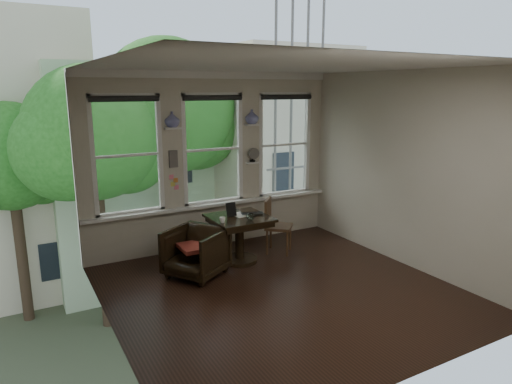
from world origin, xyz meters
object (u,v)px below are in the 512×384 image
side_chair_right (279,226)px  mug (222,220)px  laptop (253,215)px  table (239,239)px  armchair_left (196,252)px

side_chair_right → mug: bearing=142.9°
laptop → mug: (-0.59, -0.13, 0.03)m
table → side_chair_right: bearing=4.6°
table → armchair_left: bearing=-167.1°
armchair_left → laptop: bearing=65.8°
table → laptop: size_ratio=2.53×
table → mug: (-0.37, -0.17, 0.42)m
table → mug: size_ratio=9.80×
armchair_left → side_chair_right: side_chair_right is taller
side_chair_right → laptop: side_chair_right is taller
table → mug: bearing=-155.4°
armchair_left → laptop: (1.04, 0.15, 0.40)m
armchair_left → mug: (0.45, 0.02, 0.43)m
mug → laptop: bearing=12.2°
table → laptop: 0.45m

